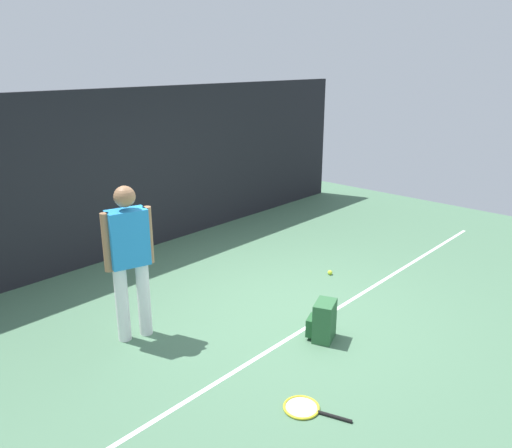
# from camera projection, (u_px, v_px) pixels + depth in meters

# --- Properties ---
(ground_plane) EXTENTS (12.00, 12.00, 0.00)m
(ground_plane) POSITION_uv_depth(u_px,v_px,m) (280.00, 308.00, 6.20)
(ground_plane) COLOR #4C7556
(back_fence) EXTENTS (10.00, 0.10, 2.52)m
(back_fence) POSITION_uv_depth(u_px,v_px,m) (131.00, 172.00, 7.73)
(back_fence) COLOR black
(back_fence) RESTS_ON ground
(court_line) EXTENTS (9.00, 0.05, 0.00)m
(court_line) POSITION_uv_depth(u_px,v_px,m) (315.00, 322.00, 5.86)
(court_line) COLOR white
(court_line) RESTS_ON ground
(tennis_player) EXTENTS (0.51, 0.32, 1.70)m
(tennis_player) POSITION_uv_depth(u_px,v_px,m) (129.00, 254.00, 5.27)
(tennis_player) COLOR white
(tennis_player) RESTS_ON ground
(tennis_racket) EXTENTS (0.41, 0.64, 0.03)m
(tennis_racket) POSITION_uv_depth(u_px,v_px,m) (305.00, 408.00, 4.40)
(tennis_racket) COLOR black
(tennis_racket) RESTS_ON ground
(backpack) EXTENTS (0.35, 0.36, 0.44)m
(backpack) POSITION_uv_depth(u_px,v_px,m) (323.00, 321.00, 5.46)
(backpack) COLOR #2D6038
(backpack) RESTS_ON ground
(tennis_ball_near_player) EXTENTS (0.07, 0.07, 0.07)m
(tennis_ball_near_player) POSITION_uv_depth(u_px,v_px,m) (330.00, 273.00, 7.16)
(tennis_ball_near_player) COLOR #CCE033
(tennis_ball_near_player) RESTS_ON ground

